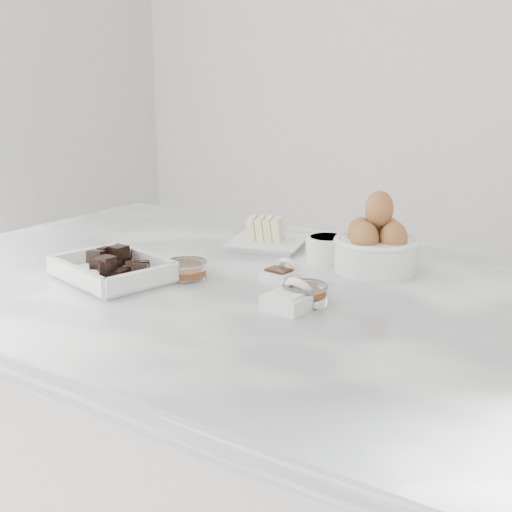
{
  "coord_description": "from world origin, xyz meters",
  "views": [
    {
      "loc": [
        0.66,
        -0.89,
        1.29
      ],
      "look_at": [
        0.02,
        0.03,
        0.98
      ],
      "focal_mm": 50.0,
      "sensor_mm": 36.0,
      "label": 1
    }
  ],
  "objects_px": {
    "butter_plate": "(267,237)",
    "honey_bowl": "(186,269)",
    "salt_spoon": "(290,299)",
    "zest_bowl": "(305,293)",
    "vanilla_spoon": "(281,274)",
    "sugar_ramekin": "(328,248)",
    "chocolate_dish": "(112,267)",
    "egg_bowl": "(376,245)"
  },
  "relations": [
    {
      "from": "butter_plate",
      "to": "zest_bowl",
      "type": "bearing_deg",
      "value": -46.54
    },
    {
      "from": "sugar_ramekin",
      "to": "butter_plate",
      "type": "bearing_deg",
      "value": 169.38
    },
    {
      "from": "zest_bowl",
      "to": "egg_bowl",
      "type": "bearing_deg",
      "value": 86.99
    },
    {
      "from": "butter_plate",
      "to": "egg_bowl",
      "type": "height_order",
      "value": "egg_bowl"
    },
    {
      "from": "honey_bowl",
      "to": "vanilla_spoon",
      "type": "height_order",
      "value": "vanilla_spoon"
    },
    {
      "from": "honey_bowl",
      "to": "salt_spoon",
      "type": "relative_size",
      "value": 0.89
    },
    {
      "from": "salt_spoon",
      "to": "egg_bowl",
      "type": "bearing_deg",
      "value": 85.92
    },
    {
      "from": "chocolate_dish",
      "to": "zest_bowl",
      "type": "relative_size",
      "value": 3.09
    },
    {
      "from": "vanilla_spoon",
      "to": "salt_spoon",
      "type": "height_order",
      "value": "salt_spoon"
    },
    {
      "from": "chocolate_dish",
      "to": "zest_bowl",
      "type": "height_order",
      "value": "chocolate_dish"
    },
    {
      "from": "zest_bowl",
      "to": "salt_spoon",
      "type": "relative_size",
      "value": 0.9
    },
    {
      "from": "honey_bowl",
      "to": "zest_bowl",
      "type": "distance_m",
      "value": 0.23
    },
    {
      "from": "butter_plate",
      "to": "honey_bowl",
      "type": "bearing_deg",
      "value": -88.56
    },
    {
      "from": "butter_plate",
      "to": "honey_bowl",
      "type": "relative_size",
      "value": 2.49
    },
    {
      "from": "butter_plate",
      "to": "zest_bowl",
      "type": "xyz_separation_m",
      "value": [
        0.23,
        -0.25,
        -0.0
      ]
    },
    {
      "from": "egg_bowl",
      "to": "vanilla_spoon",
      "type": "bearing_deg",
      "value": -125.12
    },
    {
      "from": "chocolate_dish",
      "to": "zest_bowl",
      "type": "xyz_separation_m",
      "value": [
        0.32,
        0.08,
        -0.01
      ]
    },
    {
      "from": "butter_plate",
      "to": "vanilla_spoon",
      "type": "bearing_deg",
      "value": -50.13
    },
    {
      "from": "zest_bowl",
      "to": "salt_spoon",
      "type": "height_order",
      "value": "salt_spoon"
    },
    {
      "from": "chocolate_dish",
      "to": "egg_bowl",
      "type": "height_order",
      "value": "egg_bowl"
    },
    {
      "from": "salt_spoon",
      "to": "butter_plate",
      "type": "bearing_deg",
      "value": 129.09
    },
    {
      "from": "vanilla_spoon",
      "to": "salt_spoon",
      "type": "relative_size",
      "value": 0.84
    },
    {
      "from": "butter_plate",
      "to": "honey_bowl",
      "type": "xyz_separation_m",
      "value": [
        0.01,
        -0.25,
        -0.0
      ]
    },
    {
      "from": "butter_plate",
      "to": "egg_bowl",
      "type": "bearing_deg",
      "value": -7.14
    },
    {
      "from": "chocolate_dish",
      "to": "salt_spoon",
      "type": "distance_m",
      "value": 0.32
    },
    {
      "from": "butter_plate",
      "to": "honey_bowl",
      "type": "height_order",
      "value": "butter_plate"
    },
    {
      "from": "sugar_ramekin",
      "to": "zest_bowl",
      "type": "distance_m",
      "value": 0.23
    },
    {
      "from": "chocolate_dish",
      "to": "honey_bowl",
      "type": "bearing_deg",
      "value": 37.6
    },
    {
      "from": "zest_bowl",
      "to": "vanilla_spoon",
      "type": "xyz_separation_m",
      "value": [
        -0.09,
        0.07,
        -0.0
      ]
    },
    {
      "from": "vanilla_spoon",
      "to": "chocolate_dish",
      "type": "bearing_deg",
      "value": -147.62
    },
    {
      "from": "zest_bowl",
      "to": "vanilla_spoon",
      "type": "bearing_deg",
      "value": 140.48
    },
    {
      "from": "sugar_ramekin",
      "to": "honey_bowl",
      "type": "height_order",
      "value": "sugar_ramekin"
    },
    {
      "from": "sugar_ramekin",
      "to": "salt_spoon",
      "type": "relative_size",
      "value": 1.01
    },
    {
      "from": "butter_plate",
      "to": "egg_bowl",
      "type": "relative_size",
      "value": 1.18
    },
    {
      "from": "egg_bowl",
      "to": "honey_bowl",
      "type": "height_order",
      "value": "egg_bowl"
    },
    {
      "from": "sugar_ramekin",
      "to": "salt_spoon",
      "type": "distance_m",
      "value": 0.26
    },
    {
      "from": "chocolate_dish",
      "to": "honey_bowl",
      "type": "relative_size",
      "value": 3.11
    },
    {
      "from": "sugar_ramekin",
      "to": "zest_bowl",
      "type": "bearing_deg",
      "value": -68.93
    },
    {
      "from": "vanilla_spoon",
      "to": "salt_spoon",
      "type": "distance_m",
      "value": 0.13
    },
    {
      "from": "chocolate_dish",
      "to": "sugar_ramekin",
      "type": "relative_size",
      "value": 2.76
    },
    {
      "from": "butter_plate",
      "to": "honey_bowl",
      "type": "distance_m",
      "value": 0.25
    },
    {
      "from": "vanilla_spoon",
      "to": "sugar_ramekin",
      "type": "bearing_deg",
      "value": 88.14
    }
  ]
}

